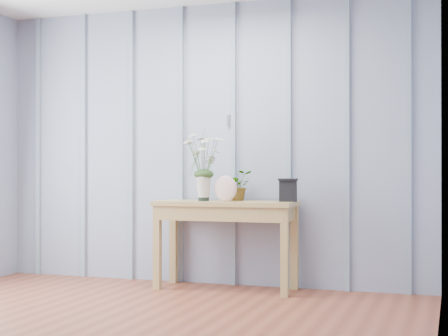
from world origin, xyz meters
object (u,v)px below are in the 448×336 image
(felt_disc_vessel, at_px, (226,188))
(daisy_vase, at_px, (204,158))
(carved_box, at_px, (288,190))
(sideboard, at_px, (226,214))

(felt_disc_vessel, bearing_deg, daisy_vase, -173.40)
(daisy_vase, distance_m, felt_disc_vessel, 0.33)
(carved_box, bearing_deg, daisy_vase, -171.66)
(daisy_vase, bearing_deg, carved_box, 8.34)
(daisy_vase, relative_size, carved_box, 3.05)
(daisy_vase, height_order, felt_disc_vessel, daisy_vase)
(sideboard, relative_size, carved_box, 6.22)
(sideboard, bearing_deg, felt_disc_vessel, -73.31)
(felt_disc_vessel, xyz_separation_m, carved_box, (0.51, 0.12, -0.01))
(sideboard, relative_size, daisy_vase, 2.04)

